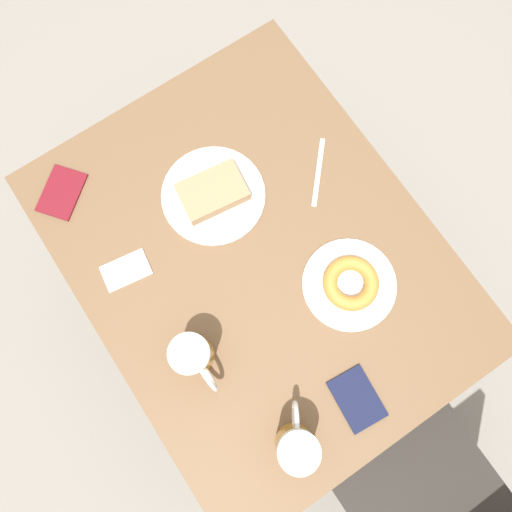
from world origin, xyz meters
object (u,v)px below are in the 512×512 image
(napkin_folded, at_px, (126,270))
(fork, at_px, (318,172))
(passport_far_edge, at_px, (357,399))
(passport_near_edge, at_px, (62,192))
(plate_with_cake, at_px, (212,195))
(beer_mug_center, at_px, (194,356))
(beer_mug_left, at_px, (296,446))
(plate_with_donut, at_px, (350,284))

(napkin_folded, bearing_deg, fork, 174.30)
(napkin_folded, bearing_deg, passport_far_edge, 117.32)
(passport_near_edge, bearing_deg, fork, 150.92)
(napkin_folded, relative_size, fork, 0.85)
(plate_with_cake, bearing_deg, fork, 159.80)
(fork, bearing_deg, beer_mug_center, 23.38)
(beer_mug_center, bearing_deg, fork, -156.62)
(beer_mug_left, relative_size, passport_far_edge, 1.11)
(napkin_folded, relative_size, passport_near_edge, 0.78)
(beer_mug_center, bearing_deg, passport_far_edge, 131.57)
(napkin_folded, xyz_separation_m, passport_near_edge, (0.03, -0.26, 0.00))
(napkin_folded, height_order, passport_far_edge, passport_far_edge)
(plate_with_donut, relative_size, fork, 1.57)
(beer_mug_center, distance_m, napkin_folded, 0.27)
(plate_with_cake, xyz_separation_m, plate_with_donut, (-0.15, 0.36, 0.00))
(plate_with_cake, xyz_separation_m, beer_mug_left, (0.16, 0.58, 0.06))
(beer_mug_left, relative_size, passport_near_edge, 0.96)
(beer_mug_center, xyz_separation_m, passport_far_edge, (-0.25, 0.28, -0.07))
(plate_with_cake, distance_m, beer_mug_left, 0.60)
(beer_mug_left, bearing_deg, napkin_folded, -78.23)
(passport_near_edge, bearing_deg, plate_with_donut, 127.84)
(plate_with_donut, distance_m, passport_far_edge, 0.26)
(beer_mug_left, relative_size, beer_mug_center, 1.00)
(plate_with_donut, height_order, fork, plate_with_donut)
(napkin_folded, height_order, fork, same)
(plate_with_donut, xyz_separation_m, fork, (-0.10, -0.27, -0.01))
(napkin_folded, bearing_deg, plate_with_cake, -171.33)
(plate_with_cake, bearing_deg, napkin_folded, 8.67)
(napkin_folded, bearing_deg, beer_mug_center, 97.20)
(plate_with_cake, relative_size, passport_far_edge, 1.90)
(napkin_folded, distance_m, fork, 0.52)
(beer_mug_left, height_order, passport_far_edge, beer_mug_left)
(plate_with_cake, relative_size, fork, 1.80)
(napkin_folded, height_order, passport_near_edge, passport_near_edge)
(plate_with_donut, distance_m, beer_mug_left, 0.38)
(plate_with_donut, xyz_separation_m, passport_near_edge, (0.45, -0.58, -0.01))
(plate_with_cake, distance_m, plate_with_donut, 0.39)
(plate_with_cake, xyz_separation_m, passport_far_edge, (-0.01, 0.58, -0.01))
(plate_with_cake, relative_size, beer_mug_left, 1.72)
(plate_with_donut, relative_size, passport_near_edge, 1.44)
(passport_far_edge, bearing_deg, plate_with_cake, -88.96)
(beer_mug_left, xyz_separation_m, fork, (-0.41, -0.48, -0.07))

